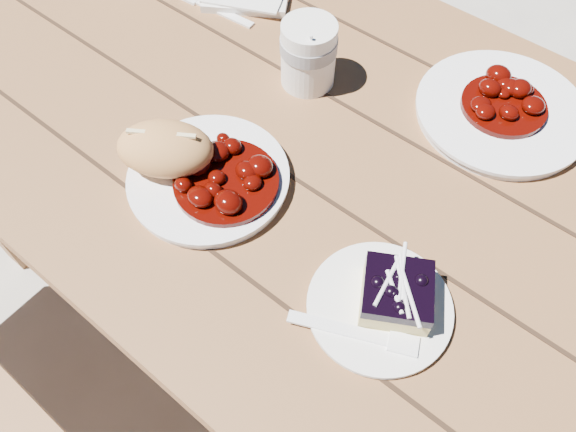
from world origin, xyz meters
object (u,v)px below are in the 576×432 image
Objects in this scene: dessert_plate at (379,307)px; blueberry_cake at (397,293)px; main_plate at (209,179)px; second_plate at (501,112)px; coffee_cup at (308,54)px; picnic_table at (376,241)px; bread_roll at (165,149)px.

blueberry_cake reaches higher than dessert_plate.
second_plate is (0.26, 0.37, 0.00)m from main_plate.
coffee_cup reaches higher than dessert_plate.
picnic_table is 0.27m from blueberry_cake.
bread_roll is at bearing 154.35° from blueberry_cake.
coffee_cup reaches higher than blueberry_cake.
main_plate reaches higher than picnic_table.
bread_roll is at bearing -160.02° from main_plate.
coffee_cup is (-0.31, 0.26, 0.05)m from dessert_plate.
blueberry_cake is at bearing 0.96° from main_plate.
bread_roll reaches higher than picnic_table.
coffee_cup is 0.42× the size of second_plate.
dessert_plate is at bearing -1.94° from main_plate.
bread_roll is at bearing -178.34° from dessert_plate.
main_plate is at bearing 19.98° from bread_roll.
bread_roll is 0.35m from dessert_plate.
dessert_plate is at bearing 1.66° from bread_roll.
bread_roll is at bearing -97.81° from coffee_cup.
dessert_plate is at bearing -61.24° from picnic_table.
dessert_plate is (0.09, -0.17, 0.17)m from picnic_table.
main_plate reaches higher than dessert_plate.
blueberry_cake reaches higher than picnic_table.
main_plate is at bearing -85.76° from coffee_cup.
second_plate is at bearing 24.33° from coffee_cup.
main_plate is at bearing 151.30° from blueberry_cake.
main_plate is at bearing -141.14° from picnic_table.
second_plate reaches higher than picnic_table.
second_plate is (0.28, 0.12, -0.04)m from coffee_cup.
bread_roll is 0.27m from coffee_cup.
bread_roll is 0.36m from blueberry_cake.
dessert_plate is (0.29, -0.01, -0.00)m from main_plate.
second_plate is (0.06, 0.21, 0.17)m from picnic_table.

